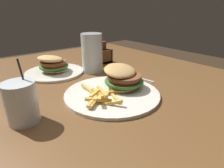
% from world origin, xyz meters
% --- Properties ---
extents(dining_table, '(1.25, 1.17, 0.75)m').
position_xyz_m(dining_table, '(0.00, 0.00, 0.64)').
color(dining_table, brown).
rests_on(dining_table, ground_plane).
extents(meal_plate_near, '(0.32, 0.32, 0.10)m').
position_xyz_m(meal_plate_near, '(0.06, -0.17, 0.78)').
color(meal_plate_near, silver).
rests_on(meal_plate_near, dining_table).
extents(beer_glass, '(0.09, 0.09, 0.17)m').
position_xyz_m(beer_glass, '(0.12, 0.07, 0.83)').
color(beer_glass, silver).
rests_on(beer_glass, dining_table).
extents(juice_glass, '(0.08, 0.08, 0.16)m').
position_xyz_m(juice_glass, '(-0.24, -0.16, 0.80)').
color(juice_glass, silver).
rests_on(juice_glass, dining_table).
extents(spoon, '(0.05, 0.16, 0.01)m').
position_xyz_m(spoon, '(0.21, -0.08, 0.76)').
color(spoon, silver).
rests_on(spoon, dining_table).
extents(meal_plate_far, '(0.25, 0.25, 0.09)m').
position_xyz_m(meal_plate_far, '(-0.03, 0.16, 0.78)').
color(meal_plate_far, silver).
rests_on(meal_plate_far, dining_table).
extents(condiment_caddy, '(0.11, 0.10, 0.11)m').
position_xyz_m(condiment_caddy, '(0.23, 0.18, 0.79)').
color(condiment_caddy, brown).
rests_on(condiment_caddy, dining_table).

